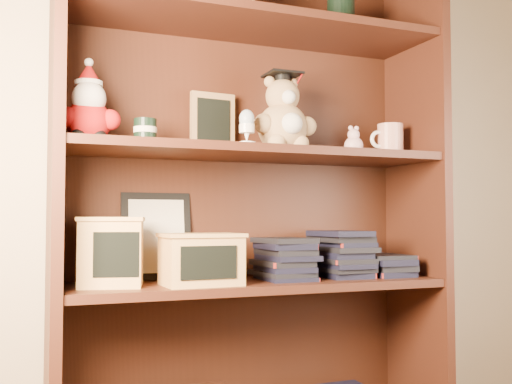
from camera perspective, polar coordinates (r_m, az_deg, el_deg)
bookcase at (r=1.88m, az=-0.64°, el=-1.32°), size 1.20×0.35×1.60m
shelf_lower at (r=1.84m, az=0.00°, el=-8.83°), size 1.14×0.33×0.02m
shelf_upper at (r=1.84m, az=0.00°, el=3.66°), size 1.14×0.33×0.02m
santa_plush at (r=1.73m, az=-15.66°, el=7.53°), size 0.17×0.12×0.24m
teachers_tin at (r=1.75m, az=-10.51°, el=5.69°), size 0.07×0.07×0.07m
chalkboard_plaque at (r=1.93m, az=-4.15°, el=6.51°), size 0.15×0.09×0.19m
egg_cup at (r=1.76m, az=-0.88°, el=6.27°), size 0.05×0.05×0.11m
grad_teddy_bear at (r=1.88m, az=2.64°, el=6.85°), size 0.21×0.18×0.25m
pink_figurine at (r=2.00m, az=9.28°, el=4.62°), size 0.06×0.06×0.10m
teacher_mug at (r=2.07m, az=12.61°, el=4.85°), size 0.12×0.09×0.11m
certificate_frame at (r=1.88m, az=-9.47°, el=-4.15°), size 0.22×0.06×0.27m
treats_box at (r=1.72m, az=-13.57°, el=-5.51°), size 0.21×0.21×0.19m
pencils_box at (r=1.71m, az=-5.24°, el=-6.35°), size 0.23×0.17×0.15m
book_stack_left at (r=1.87m, az=2.66°, el=-6.37°), size 0.14×0.20×0.13m
book_stack_mid at (r=1.96m, az=8.16°, el=-5.94°), size 0.14×0.20×0.14m
book_stack_right at (r=2.04m, az=11.97°, el=-6.90°), size 0.14×0.20×0.06m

